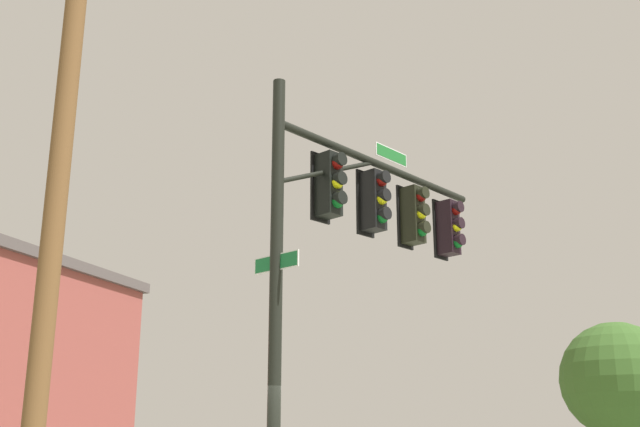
{
  "coord_description": "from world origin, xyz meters",
  "views": [
    {
      "loc": [
        -10.76,
        -4.92,
        1.57
      ],
      "look_at": [
        1.43,
        -0.16,
        5.51
      ],
      "focal_mm": 44.68,
      "sensor_mm": 36.0,
      "label": 1
    }
  ],
  "objects": [
    {
      "name": "utility_pole",
      "position": [
        -3.91,
        0.94,
        4.51
      ],
      "size": [
        1.7,
        0.83,
        8.68
      ],
      "color": "brown",
      "rests_on": "ground_plane"
    },
    {
      "name": "tree_near",
      "position": [
        12.61,
        -4.48,
        3.45
      ],
      "size": [
        3.12,
        3.12,
        5.02
      ],
      "color": "brown",
      "rests_on": "ground_plane"
    },
    {
      "name": "signal_pole_assembly",
      "position": [
        2.04,
        -0.8,
        5.34
      ],
      "size": [
        5.3,
        2.51,
        7.39
      ],
      "color": "black",
      "rests_on": "ground_plane"
    }
  ]
}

